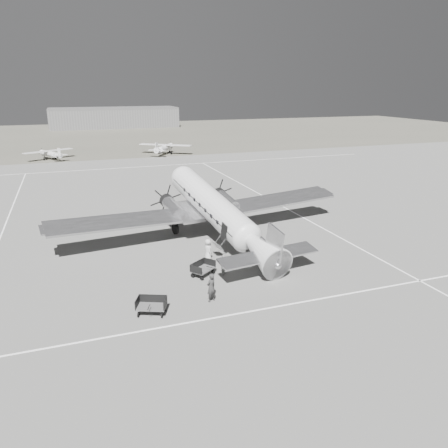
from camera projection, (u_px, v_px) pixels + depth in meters
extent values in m
plane|color=slate|center=(205.00, 239.00, 40.49)|extent=(260.00, 260.00, 0.00)
cube|color=white|center=(271.00, 308.00, 27.92)|extent=(60.00, 0.15, 0.01)
cube|color=white|center=(318.00, 226.00, 44.34)|extent=(0.15, 80.00, 0.01)
cube|color=white|center=(4.00, 228.00, 43.67)|extent=(0.15, 60.00, 0.01)
cube|color=white|center=(137.00, 167.00, 76.38)|extent=(90.00, 0.15, 0.01)
cube|color=#575449|center=(107.00, 135.00, 125.74)|extent=(260.00, 90.00, 0.01)
cube|color=#5F5F5F|center=(114.00, 118.00, 148.88)|extent=(42.00, 14.00, 6.00)
cube|color=#4F4F4F|center=(114.00, 108.00, 147.88)|extent=(42.00, 14.00, 0.60)
imported|color=#2D2D2D|center=(211.00, 287.00, 28.50)|extent=(0.85, 0.73, 1.97)
imported|color=#B0B0AE|center=(224.00, 264.00, 32.86)|extent=(0.70, 0.83, 1.54)
imported|color=#B9BAB7|center=(208.00, 250.00, 35.21)|extent=(0.63, 0.92, 1.83)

